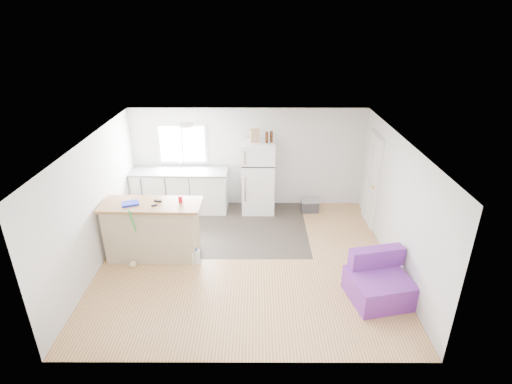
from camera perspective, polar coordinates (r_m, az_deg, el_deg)
room at (r=7.26m, az=-1.49°, el=-1.72°), size 5.51×5.01×2.41m
vinyl_zone at (r=8.97m, az=-5.84°, el=-5.05°), size 4.05×2.50×0.00m
window at (r=9.61m, az=-10.46°, el=6.76°), size 1.18×0.06×0.98m
interior_door at (r=9.10m, az=16.20°, el=1.60°), size 0.11×0.92×2.10m
ceiling_fixture at (r=8.11m, az=-9.98°, el=9.49°), size 0.30×0.30×0.07m
kitchen_cabinets at (r=9.67m, az=-10.74°, el=0.30°), size 2.29×0.76×1.31m
peninsula at (r=7.92m, az=-14.57°, el=-5.28°), size 1.88×0.75×1.15m
refrigerator at (r=9.34m, az=0.33°, el=2.14°), size 0.76×0.73×1.71m
cooler at (r=9.64m, az=7.69°, el=-1.88°), size 0.43×0.30×0.32m
purple_seat at (r=7.10m, az=17.10°, el=-12.28°), size 1.10×1.07×0.77m
cleaner_jug at (r=7.76m, az=-8.55°, el=-9.14°), size 0.17×0.13×0.33m
mop at (r=7.89m, az=-17.01°, el=-8.66°), size 0.24×0.35×1.24m
red_cup at (r=7.56m, az=-10.75°, el=-1.01°), size 0.10×0.10×0.12m
blue_tray at (r=7.72m, az=-17.54°, el=-1.57°), size 0.36×0.31×0.04m
tool_a at (r=7.69m, az=-13.83°, el=-1.21°), size 0.15×0.07×0.03m
tool_b at (r=7.54m, az=-14.34°, el=-1.85°), size 0.11×0.08×0.03m
cardboard_box at (r=9.00m, az=-0.20°, el=8.05°), size 0.22×0.14×0.30m
bottle_left at (r=8.96m, az=1.53°, el=7.80°), size 0.09×0.09×0.25m
bottle_right at (r=9.02m, az=2.21°, el=7.90°), size 0.08×0.08×0.25m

